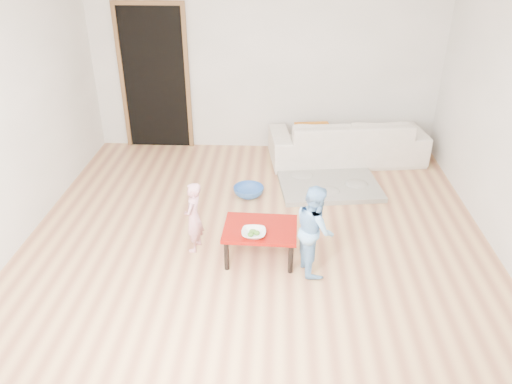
# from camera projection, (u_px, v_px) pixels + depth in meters

# --- Properties ---
(floor) EXTENTS (5.00, 5.00, 0.01)m
(floor) POSITION_uv_depth(u_px,v_px,m) (257.00, 235.00, 5.48)
(floor) COLOR #A76847
(floor) RESTS_ON ground
(back_wall) EXTENTS (5.00, 0.02, 2.60)m
(back_wall) POSITION_uv_depth(u_px,v_px,m) (265.00, 61.00, 7.06)
(back_wall) COLOR white
(back_wall) RESTS_ON floor
(left_wall) EXTENTS (0.02, 5.00, 2.60)m
(left_wall) POSITION_uv_depth(u_px,v_px,m) (7.00, 119.00, 4.97)
(left_wall) COLOR white
(left_wall) RESTS_ON floor
(doorway) EXTENTS (1.02, 0.08, 2.11)m
(doorway) POSITION_uv_depth(u_px,v_px,m) (155.00, 79.00, 7.24)
(doorway) COLOR brown
(doorway) RESTS_ON back_wall
(sofa) EXTENTS (2.25, 1.12, 0.63)m
(sofa) POSITION_uv_depth(u_px,v_px,m) (347.00, 139.00, 7.08)
(sofa) COLOR #F1E1D1
(sofa) RESTS_ON floor
(cushion) EXTENTS (0.54, 0.49, 0.13)m
(cushion) POSITION_uv_depth(u_px,v_px,m) (313.00, 131.00, 6.91)
(cushion) COLOR orange
(cushion) RESTS_ON sofa
(red_table) EXTENTS (0.75, 0.57, 0.36)m
(red_table) POSITION_uv_depth(u_px,v_px,m) (260.00, 242.00, 5.04)
(red_table) COLOR maroon
(red_table) RESTS_ON floor
(bowl) EXTENTS (0.24, 0.24, 0.06)m
(bowl) POSITION_uv_depth(u_px,v_px,m) (254.00, 233.00, 4.80)
(bowl) COLOR white
(bowl) RESTS_ON red_table
(broccoli) EXTENTS (0.12, 0.12, 0.06)m
(broccoli) POSITION_uv_depth(u_px,v_px,m) (254.00, 233.00, 4.80)
(broccoli) COLOR #2D5919
(broccoli) RESTS_ON red_table
(child_pink) EXTENTS (0.23, 0.31, 0.77)m
(child_pink) POSITION_uv_depth(u_px,v_px,m) (194.00, 217.00, 5.08)
(child_pink) COLOR #E86A83
(child_pink) RESTS_ON floor
(child_blue) EXTENTS (0.44, 0.51, 0.91)m
(child_blue) POSITION_uv_depth(u_px,v_px,m) (315.00, 229.00, 4.75)
(child_blue) COLOR #699FF3
(child_blue) RESTS_ON floor
(basin) EXTENTS (0.38, 0.38, 0.12)m
(basin) POSITION_uv_depth(u_px,v_px,m) (249.00, 191.00, 6.26)
(basin) COLOR #2E5FAF
(basin) RESTS_ON floor
(blanket) EXTENTS (1.39, 1.21, 0.06)m
(blanket) POSITION_uv_depth(u_px,v_px,m) (328.00, 183.00, 6.51)
(blanket) COLOR #9E9B8B
(blanket) RESTS_ON floor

